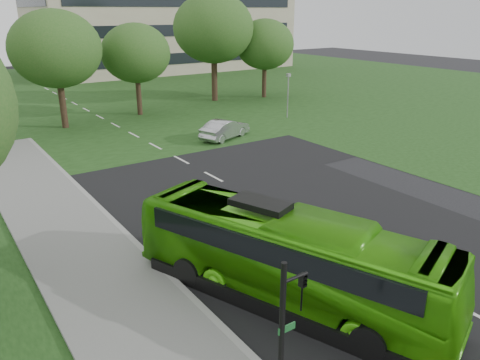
{
  "coord_description": "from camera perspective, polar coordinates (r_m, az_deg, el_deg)",
  "views": [
    {
      "loc": [
        -13.36,
        -12.19,
        9.18
      ],
      "look_at": [
        -1.51,
        5.04,
        1.6
      ],
      "focal_mm": 35.0,
      "sensor_mm": 36.0,
      "label": 1
    }
  ],
  "objects": [
    {
      "name": "ground",
      "position": [
        20.28,
        11.76,
        -7.45
      ],
      "size": [
        160.0,
        160.0,
        0.0
      ],
      "primitive_type": "plane",
      "color": "black",
      "rests_on": "ground"
    },
    {
      "name": "street_surfaces",
      "position": [
        38.38,
        -13.79,
        5.55
      ],
      "size": [
        120.0,
        120.0,
        0.15
      ],
      "color": "black",
      "rests_on": "ground"
    },
    {
      "name": "tree_park_b",
      "position": [
        40.96,
        -21.56,
        14.62
      ],
      "size": [
        7.17,
        7.17,
        9.4
      ],
      "color": "black",
      "rests_on": "ground"
    },
    {
      "name": "tree_park_c",
      "position": [
        44.54,
        -12.6,
        14.84
      ],
      "size": [
        6.2,
        6.2,
        8.23
      ],
      "color": "black",
      "rests_on": "ground"
    },
    {
      "name": "tree_park_d",
      "position": [
        50.84,
        -3.25,
        17.97
      ],
      "size": [
        8.34,
        8.34,
        11.03
      ],
      "color": "black",
      "rests_on": "ground"
    },
    {
      "name": "tree_park_e",
      "position": [
        52.99,
        3.05,
        16.17
      ],
      "size": [
        6.32,
        6.32,
        8.43
      ],
      "color": "black",
      "rests_on": "ground"
    },
    {
      "name": "bus",
      "position": [
        15.66,
        5.85,
        -9.38
      ],
      "size": [
        6.34,
        11.29,
        3.09
      ],
      "primitive_type": "imported",
      "rotation": [
        0.0,
        0.0,
        0.36
      ],
      "color": "#40A910",
      "rests_on": "ground"
    },
    {
      "name": "sedan",
      "position": [
        35.67,
        -1.86,
        6.23
      ],
      "size": [
        4.74,
        3.08,
        1.48
      ],
      "primitive_type": "imported",
      "rotation": [
        0.0,
        0.0,
        1.94
      ],
      "color": "#AFAFB4",
      "rests_on": "ground"
    },
    {
      "name": "traffic_light",
      "position": [
        10.53,
        5.69,
        -18.57
      ],
      "size": [
        0.72,
        0.19,
        4.51
      ],
      "rotation": [
        0.0,
        0.0,
        0.1
      ],
      "color": "black",
      "rests_on": "ground"
    },
    {
      "name": "camera_pole",
      "position": [
        42.76,
        5.88,
        10.92
      ],
      "size": [
        0.33,
        0.28,
        3.97
      ],
      "rotation": [
        0.0,
        0.0,
        0.01
      ],
      "color": "gray",
      "rests_on": "ground"
    }
  ]
}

